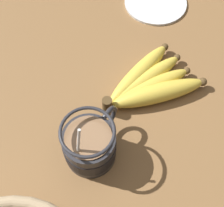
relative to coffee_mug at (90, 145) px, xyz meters
The scene contains 4 objects.
table 10.60cm from the coffee_mug, 21.96° to the right, with size 94.42×94.42×3.15cm.
coffee_mug is the anchor object (origin of this frame).
banana_bunch 19.00cm from the coffee_mug, ahead, with size 21.76×16.70×4.26cm.
small_plate 43.64cm from the coffee_mug, 13.00° to the left, with size 15.81×15.81×0.60cm.
Camera 1 is at (-24.07, -11.78, 59.15)cm, focal length 50.00 mm.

